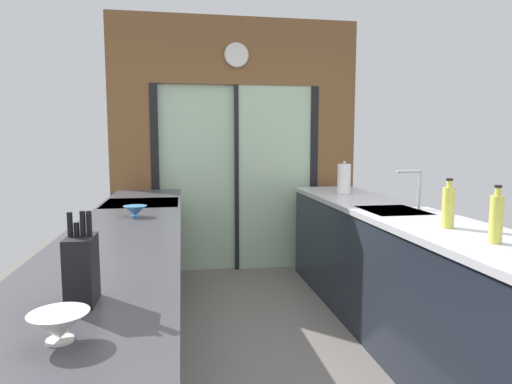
{
  "coord_description": "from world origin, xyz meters",
  "views": [
    {
      "loc": [
        -0.59,
        -2.34,
        1.41
      ],
      "look_at": [
        -0.05,
        0.85,
        1.03
      ],
      "focal_mm": 30.95,
      "sensor_mm": 36.0,
      "label": 1
    }
  ],
  "objects_px": {
    "knife_block": "(82,269)",
    "paper_towel_roll": "(344,179)",
    "oven_range": "(143,259)",
    "mixing_bowl_far": "(135,211)",
    "soap_bottle_far": "(448,206)",
    "mixing_bowl_near": "(59,326)",
    "soap_bottle_near": "(496,218)"
  },
  "relations": [
    {
      "from": "oven_range",
      "to": "mixing_bowl_far",
      "type": "relative_size",
      "value": 6.05
    },
    {
      "from": "soap_bottle_far",
      "to": "paper_towel_roll",
      "type": "xyz_separation_m",
      "value": [
        -0.0,
        1.62,
        0.02
      ]
    },
    {
      "from": "mixing_bowl_near",
      "to": "mixing_bowl_far",
      "type": "bearing_deg",
      "value": 90.0
    },
    {
      "from": "mixing_bowl_near",
      "to": "paper_towel_roll",
      "type": "xyz_separation_m",
      "value": [
        1.78,
        2.76,
        0.1
      ]
    },
    {
      "from": "soap_bottle_near",
      "to": "paper_towel_roll",
      "type": "bearing_deg",
      "value": 90.0
    },
    {
      "from": "paper_towel_roll",
      "to": "knife_block",
      "type": "bearing_deg",
      "value": -125.42
    },
    {
      "from": "oven_range",
      "to": "paper_towel_roll",
      "type": "bearing_deg",
      "value": 8.39
    },
    {
      "from": "oven_range",
      "to": "soap_bottle_far",
      "type": "distance_m",
      "value": 2.33
    },
    {
      "from": "mixing_bowl_near",
      "to": "soap_bottle_far",
      "type": "distance_m",
      "value": 2.12
    },
    {
      "from": "mixing_bowl_far",
      "to": "paper_towel_roll",
      "type": "distance_m",
      "value": 2.02
    },
    {
      "from": "mixing_bowl_near",
      "to": "knife_block",
      "type": "xyz_separation_m",
      "value": [
        0.0,
        0.26,
        0.07
      ]
    },
    {
      "from": "knife_block",
      "to": "paper_towel_roll",
      "type": "bearing_deg",
      "value": 54.58
    },
    {
      "from": "knife_block",
      "to": "soap_bottle_far",
      "type": "relative_size",
      "value": 1.0
    },
    {
      "from": "mixing_bowl_near",
      "to": "soap_bottle_near",
      "type": "distance_m",
      "value": 1.94
    },
    {
      "from": "knife_block",
      "to": "soap_bottle_near",
      "type": "distance_m",
      "value": 1.85
    },
    {
      "from": "knife_block",
      "to": "soap_bottle_near",
      "type": "xyz_separation_m",
      "value": [
        1.78,
        0.5,
        0.01
      ]
    },
    {
      "from": "mixing_bowl_far",
      "to": "soap_bottle_far",
      "type": "relative_size",
      "value": 0.54
    },
    {
      "from": "mixing_bowl_near",
      "to": "soap_bottle_near",
      "type": "relative_size",
      "value": 0.52
    },
    {
      "from": "mixing_bowl_near",
      "to": "soap_bottle_near",
      "type": "bearing_deg",
      "value": 23.09
    },
    {
      "from": "oven_range",
      "to": "mixing_bowl_far",
      "type": "distance_m",
      "value": 0.85
    },
    {
      "from": "mixing_bowl_near",
      "to": "mixing_bowl_far",
      "type": "relative_size",
      "value": 0.96
    },
    {
      "from": "soap_bottle_far",
      "to": "oven_range",
      "type": "bearing_deg",
      "value": 143.01
    },
    {
      "from": "mixing_bowl_far",
      "to": "paper_towel_roll",
      "type": "height_order",
      "value": "paper_towel_roll"
    },
    {
      "from": "oven_range",
      "to": "mixing_bowl_far",
      "type": "xyz_separation_m",
      "value": [
        0.02,
        -0.68,
        0.5
      ]
    },
    {
      "from": "mixing_bowl_near",
      "to": "knife_block",
      "type": "bearing_deg",
      "value": 89.99
    },
    {
      "from": "knife_block",
      "to": "soap_bottle_far",
      "type": "distance_m",
      "value": 1.99
    },
    {
      "from": "mixing_bowl_far",
      "to": "soap_bottle_near",
      "type": "distance_m",
      "value": 2.07
    },
    {
      "from": "knife_block",
      "to": "paper_towel_roll",
      "type": "height_order",
      "value": "paper_towel_roll"
    },
    {
      "from": "oven_range",
      "to": "paper_towel_roll",
      "type": "relative_size",
      "value": 3.0
    },
    {
      "from": "mixing_bowl_near",
      "to": "knife_block",
      "type": "distance_m",
      "value": 0.27
    },
    {
      "from": "soap_bottle_far",
      "to": "paper_towel_roll",
      "type": "relative_size",
      "value": 0.92
    },
    {
      "from": "soap_bottle_near",
      "to": "mixing_bowl_far",
      "type": "bearing_deg",
      "value": 149.3
    }
  ]
}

